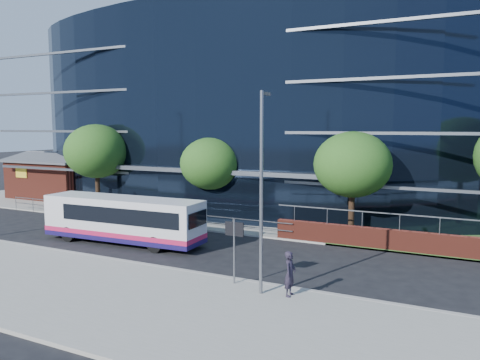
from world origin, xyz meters
The scene contains 16 objects.
ground centered at (0.00, 0.00, 0.00)m, with size 200.00×200.00×0.00m, color black.
pavement_near centered at (0.00, -5.00, 0.07)m, with size 80.00×8.00×0.15m, color gray.
kerb centered at (0.00, -1.00, 0.08)m, with size 80.00×0.25×0.16m, color gray.
yellow_line_outer centered at (0.00, -0.80, 0.01)m, with size 80.00×0.08×0.01m, color gold.
yellow_line_inner centered at (0.00, -0.65, 0.01)m, with size 80.00×0.08×0.01m, color gold.
far_forecourt centered at (-6.00, 11.00, 0.05)m, with size 50.00×8.00×0.10m, color gray.
glass_office centered at (-4.00, 20.85, 8.00)m, with size 44.00×23.10×16.00m.
brick_pavilion centered at (-22.00, 13.50, 1.94)m, with size 8.60×6.66×4.40m.
guard_railings centered at (-8.00, 7.00, 0.82)m, with size 24.00×0.05×1.10m.
street_sign centered at (4.50, -1.59, 2.15)m, with size 0.85×0.09×2.80m.
tree_far_a centered at (-13.00, 9.00, 4.86)m, with size 4.95×4.95×6.98m.
tree_far_b centered at (-3.00, 9.50, 4.21)m, with size 4.29×4.29×6.05m.
tree_far_c centered at (7.00, 9.00, 4.54)m, with size 4.62×4.62×6.51m.
streetlight_east centered at (6.00, -2.17, 4.44)m, with size 0.15×0.77×8.00m.
city_bus centered at (-4.63, 2.19, 1.43)m, with size 10.05×2.70×2.69m.
pedestrian centered at (7.13, -1.94, 1.04)m, with size 0.65×0.43×1.79m, color black.
Camera 1 is at (13.26, -18.76, 6.77)m, focal length 35.00 mm.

